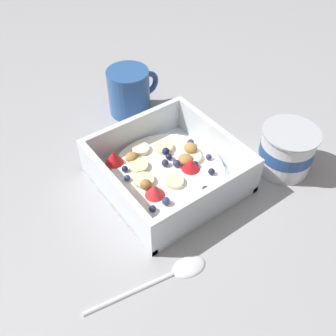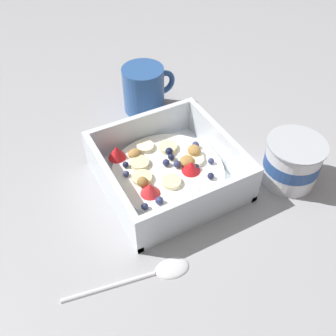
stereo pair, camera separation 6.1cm
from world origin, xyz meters
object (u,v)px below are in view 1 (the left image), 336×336
at_px(spoon, 172,273).
at_px(yogurt_cup, 287,150).
at_px(fruit_bowl, 167,172).
at_px(coffee_mug, 130,92).

height_order(spoon, yogurt_cup, yogurt_cup).
relative_size(fruit_bowl, yogurt_cup, 2.22).
bearing_deg(fruit_bowl, spoon, -34.35).
distance_m(yogurt_cup, coffee_mug, 0.31).
bearing_deg(coffee_mug, spoon, -24.21).
bearing_deg(fruit_bowl, coffee_mug, 164.27).
height_order(fruit_bowl, yogurt_cup, yogurt_cup).
height_order(yogurt_cup, coffee_mug, coffee_mug).
xyz_separation_m(fruit_bowl, yogurt_cup, (0.09, 0.18, 0.02)).
bearing_deg(yogurt_cup, fruit_bowl, -117.03).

